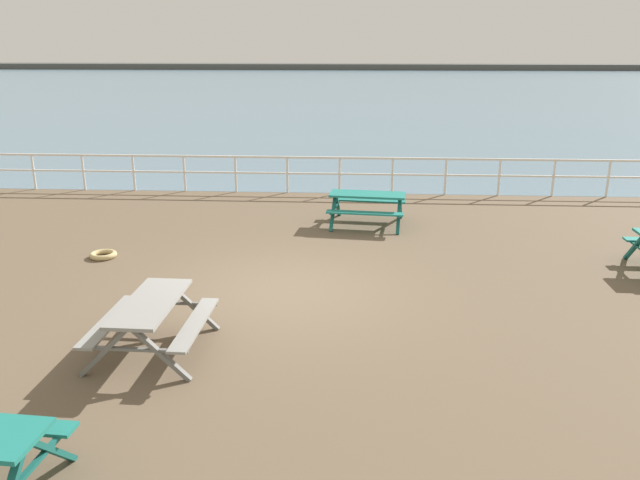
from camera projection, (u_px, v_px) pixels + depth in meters
ground_plane at (283, 296)px, 11.42m from camera, size 30.00×24.00×0.20m
sea_band at (346, 88)px, 61.66m from camera, size 142.00×90.00×0.01m
distant_shoreline at (352, 69)px, 102.63m from camera, size 142.00×6.00×1.80m
seaward_railing at (313, 168)px, 18.56m from camera, size 23.07×0.07×1.08m
picnic_table_near_right at (151, 314)px, 9.01m from camera, size 1.58×1.84×0.80m
picnic_table_far_left at (367, 201)px, 15.35m from camera, size 1.95×1.71×0.80m
rope_coil at (103, 255)px, 13.14m from camera, size 0.55×0.55×0.11m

